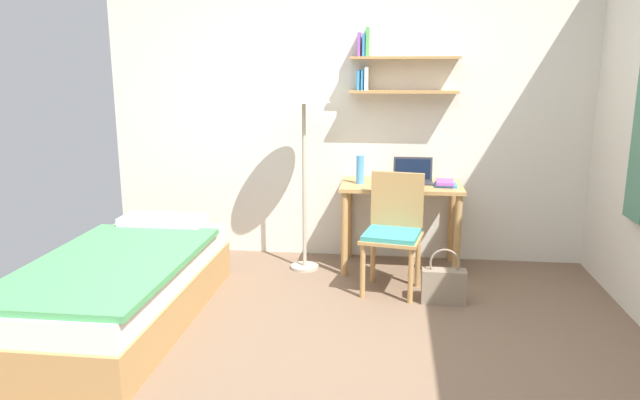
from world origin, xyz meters
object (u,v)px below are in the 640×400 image
Objects in this scene: book_stack at (445,183)px; standing_lamp at (304,98)px; bed at (122,288)px; desk at (401,200)px; handbag at (444,285)px; laptop at (413,176)px; water_bottle at (360,170)px; desk_chair at (393,228)px.

standing_lamp is at bearing -176.54° from book_stack.
book_stack reaches higher than bed.
bed is 2.01× the size of desk.
standing_lamp is 3.96× the size of handbag.
handbag is (-0.04, -0.69, -0.62)m from book_stack.
laptop is at bearing 36.07° from bed.
book_stack is at bearing 3.46° from standing_lamp.
desk is 4.21× the size of water_bottle.
water_bottle is at bearing -164.76° from laptop.
bed is 2.32m from desk.
standing_lamp reaches higher than water_bottle.
handbag is (2.18, 0.60, -0.10)m from bed.
water_bottle reaches higher than bed.
water_bottle is 1.05× the size of book_stack.
handbag is at bearing -29.07° from standing_lamp.
desk_chair is 2.70× the size of laptop.
water_bottle is (-0.34, -0.03, 0.26)m from desk.
desk is 0.93m from handbag.
bed is at bearing -131.04° from standing_lamp.
bed is 8.90× the size of book_stack.
laptop is 0.30m from book_stack.
desk_chair is 0.67m from water_bottle.
laptop reaches higher than desk.
book_stack is at bearing -1.49° from water_bottle.
water_bottle reaches higher than desk_chair.
desk is 4.44× the size of book_stack.
handbag is at bearing -31.48° from desk_chair.
water_bottle is at bearing 10.88° from standing_lamp.
water_bottle reaches higher than laptop.
book_stack is (0.70, -0.02, -0.10)m from water_bottle.
laptop is at bearing 152.04° from book_stack.
bed is 2.02m from standing_lamp.
desk is 0.61× the size of standing_lamp.
book_stack is at bearing 86.71° from handbag.
desk_chair is at bearing 148.52° from handbag.
bed is 8.45× the size of water_bottle.
bed is 2.26m from handbag.
laptop is (0.90, 0.21, -0.66)m from standing_lamp.
laptop is at bearing 75.68° from desk_chair.
standing_lamp reaches higher than laptop.
desk_chair is at bearing -27.82° from standing_lamp.
desk_chair is at bearing -104.32° from laptop.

